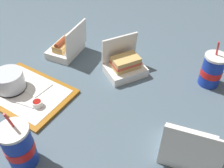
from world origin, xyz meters
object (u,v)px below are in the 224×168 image
at_px(clamshell_sandwich_back, 125,65).
at_px(soda_cup_center, 212,70).
at_px(clamshell_hotdog_front, 67,47).
at_px(ketchup_cup, 37,103).
at_px(clamshell_hotdog_corner, 189,148).
at_px(soda_cup_back, 19,146).
at_px(cake_container, 10,81).
at_px(food_tray, 27,93).
at_px(plastic_fork, 22,103).

height_order(clamshell_sandwich_back, soda_cup_center, soda_cup_center).
bearing_deg(clamshell_hotdog_front, ketchup_cup, 107.91).
relative_size(clamshell_hotdog_front, soda_cup_center, 0.91).
distance_m(clamshell_hotdog_corner, soda_cup_back, 0.54).
height_order(ketchup_cup, soda_cup_back, soda_cup_back).
height_order(clamshell_sandwich_back, soda_cup_back, soda_cup_back).
distance_m(ketchup_cup, soda_cup_center, 0.74).
bearing_deg(clamshell_sandwich_back, cake_container, 41.41).
bearing_deg(food_tray, soda_cup_center, -147.07).
relative_size(cake_container, clamshell_sandwich_back, 0.57).
height_order(ketchup_cup, clamshell_sandwich_back, clamshell_sandwich_back).
distance_m(food_tray, plastic_fork, 0.07).
distance_m(clamshell_hotdog_corner, soda_cup_center, 0.40).
relative_size(plastic_fork, soda_cup_back, 0.49).
bearing_deg(cake_container, ketchup_cup, 170.01).
distance_m(food_tray, soda_cup_center, 0.79).
height_order(food_tray, soda_cup_back, soda_cup_back).
height_order(clamshell_hotdog_corner, soda_cup_center, soda_cup_center).
relative_size(food_tray, clamshell_hotdog_front, 2.04).
distance_m(soda_cup_back, soda_cup_center, 0.81).
distance_m(cake_container, clamshell_hotdog_front, 0.34).
xyz_separation_m(cake_container, clamshell_hotdog_corner, (-0.75, -0.04, -0.01)).
bearing_deg(cake_container, plastic_fork, 154.40).
distance_m(cake_container, clamshell_hotdog_corner, 0.75).
bearing_deg(clamshell_hotdog_corner, soda_cup_back, 30.18).
bearing_deg(soda_cup_center, clamshell_hotdog_front, 8.62).
bearing_deg(food_tray, clamshell_hotdog_front, -86.22).
height_order(food_tray, clamshell_hotdog_corner, clamshell_hotdog_corner).
relative_size(ketchup_cup, clamshell_hotdog_front, 0.21).
xyz_separation_m(cake_container, soda_cup_center, (-0.73, -0.44, 0.02)).
bearing_deg(food_tray, clamshell_sandwich_back, -133.56).
xyz_separation_m(clamshell_sandwich_back, soda_cup_back, (0.09, 0.56, 0.04)).
bearing_deg(soda_cup_back, food_tray, -48.93).
bearing_deg(clamshell_hotdog_front, plastic_fork, 98.37).
bearing_deg(plastic_fork, food_tray, -66.03).
height_order(cake_container, clamshell_hotdog_corner, clamshell_hotdog_corner).
bearing_deg(clamshell_sandwich_back, clamshell_hotdog_front, -0.92).
height_order(ketchup_cup, clamshell_hotdog_corner, clamshell_hotdog_corner).
xyz_separation_m(clamshell_sandwich_back, soda_cup_center, (-0.36, -0.11, 0.03)).
bearing_deg(soda_cup_center, food_tray, 32.93).
height_order(ketchup_cup, clamshell_hotdog_front, clamshell_hotdog_front).
bearing_deg(clamshell_hotdog_corner, plastic_fork, 7.78).
relative_size(food_tray, plastic_fork, 3.54).
distance_m(ketchup_cup, plastic_fork, 0.07).
relative_size(clamshell_hotdog_corner, soda_cup_center, 0.97).
height_order(ketchup_cup, plastic_fork, ketchup_cup).
xyz_separation_m(cake_container, clamshell_sandwich_back, (-0.37, -0.33, -0.01)).
bearing_deg(clamshell_hotdog_front, food_tray, 93.78).
bearing_deg(soda_cup_center, plastic_fork, 37.95).
bearing_deg(ketchup_cup, cake_container, -9.99).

